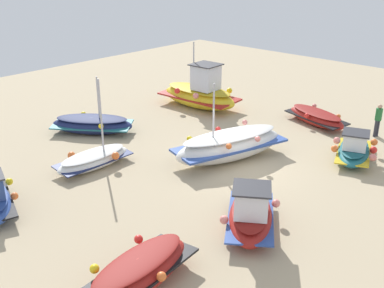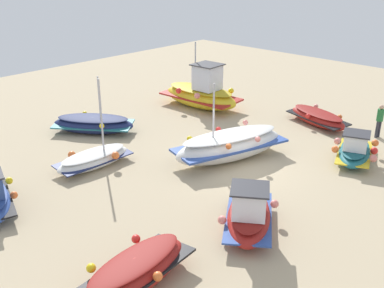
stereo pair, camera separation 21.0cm
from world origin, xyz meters
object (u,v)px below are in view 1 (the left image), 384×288
at_px(fishing_boat_0, 230,145).
at_px(fishing_boat_2, 94,159).
at_px(person_walking, 378,118).
at_px(fishing_boat_1, 200,93).
at_px(fishing_boat_4, 354,150).
at_px(fishing_boat_3, 316,117).
at_px(fishing_boat_8, 92,124).
at_px(fishing_boat_7, 251,213).
at_px(fishing_boat_6, 139,271).

relative_size(fishing_boat_0, fishing_boat_2, 1.48).
distance_m(fishing_boat_0, fishing_boat_2, 5.91).
bearing_deg(fishing_boat_0, person_walking, -10.57).
bearing_deg(fishing_boat_1, fishing_boat_4, -8.81).
relative_size(fishing_boat_3, person_walking, 2.34).
height_order(fishing_boat_1, fishing_boat_8, fishing_boat_1).
height_order(fishing_boat_4, fishing_boat_8, fishing_boat_8).
bearing_deg(fishing_boat_3, fishing_boat_8, -114.92).
bearing_deg(person_walking, fishing_boat_8, 58.36).
bearing_deg(fishing_boat_8, fishing_boat_1, -135.97).
xyz_separation_m(fishing_boat_2, fishing_boat_8, (-2.41, -3.43, 0.09)).
relative_size(fishing_boat_3, fishing_boat_8, 0.93).
height_order(fishing_boat_0, fishing_boat_4, fishing_boat_0).
bearing_deg(fishing_boat_3, fishing_boat_1, -147.19).
bearing_deg(fishing_boat_3, fishing_boat_7, -55.87).
bearing_deg(fishing_boat_7, fishing_boat_0, -169.09).
distance_m(fishing_boat_2, fishing_boat_6, 8.10).
bearing_deg(fishing_boat_3, person_walking, 24.41).
distance_m(fishing_boat_2, fishing_boat_4, 11.33).
distance_m(fishing_boat_2, person_walking, 13.82).
height_order(fishing_boat_2, person_walking, fishing_boat_2).
height_order(fishing_boat_1, person_walking, fishing_boat_1).
relative_size(fishing_boat_1, fishing_boat_4, 1.48).
height_order(fishing_boat_0, fishing_boat_2, fishing_boat_2).
height_order(fishing_boat_3, fishing_boat_6, fishing_boat_6).
relative_size(fishing_boat_0, fishing_boat_7, 1.53).
distance_m(fishing_boat_3, fishing_boat_4, 4.60).
relative_size(fishing_boat_4, fishing_boat_7, 0.94).
height_order(fishing_boat_0, fishing_boat_8, fishing_boat_0).
xyz_separation_m(fishing_boat_4, person_walking, (-3.44, -0.41, 0.49)).
bearing_deg(fishing_boat_3, fishing_boat_4, -24.43).
height_order(fishing_boat_1, fishing_boat_7, fishing_boat_1).
height_order(fishing_boat_4, person_walking, person_walking).
distance_m(fishing_boat_2, fishing_boat_3, 12.03).
xyz_separation_m(fishing_boat_4, fishing_boat_7, (7.60, -0.07, 0.10)).
bearing_deg(fishing_boat_0, fishing_boat_6, -140.82).
relative_size(fishing_boat_4, fishing_boat_6, 0.92).
xyz_separation_m(fishing_boat_0, fishing_boat_4, (-3.67, 4.05, -0.21)).
bearing_deg(fishing_boat_1, fishing_boat_0, -41.04).
xyz_separation_m(fishing_boat_1, fishing_boat_8, (6.88, -1.16, -0.38)).
xyz_separation_m(fishing_boat_3, fishing_boat_4, (3.00, 3.49, 0.07)).
relative_size(fishing_boat_0, fishing_boat_4, 1.62).
bearing_deg(fishing_boat_6, person_walking, -6.05).
height_order(fishing_boat_8, person_walking, fishing_boat_8).
distance_m(fishing_boat_6, fishing_boat_8, 12.28).
bearing_deg(fishing_boat_0, fishing_boat_8, 123.38).
xyz_separation_m(fishing_boat_0, fishing_boat_7, (3.93, 3.98, -0.11)).
height_order(fishing_boat_2, fishing_boat_6, fishing_boat_2).
height_order(fishing_boat_0, fishing_boat_7, fishing_boat_0).
bearing_deg(fishing_boat_8, fishing_boat_6, 113.49).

